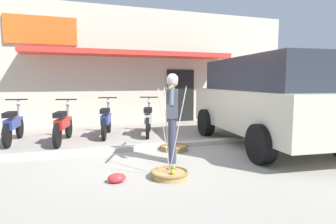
% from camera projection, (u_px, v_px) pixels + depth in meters
% --- Properties ---
extents(ground_plane, '(90.00, 90.00, 0.00)m').
position_uv_depth(ground_plane, '(154.00, 157.00, 5.93)').
color(ground_plane, '#9E998C').
extents(sidewalk_curb, '(20.00, 0.24, 0.10)m').
position_uv_depth(sidewalk_curb, '(146.00, 147.00, 6.58)').
color(sidewalk_curb, '#BAB4A5').
rests_on(sidewalk_curb, ground).
extents(fruit_vendor, '(0.77, 1.73, 1.70)m').
position_uv_depth(fruit_vendor, '(172.00, 111.00, 5.45)').
color(fruit_vendor, '#38384C').
rests_on(fruit_vendor, ground).
extents(fruit_basket_left_side, '(0.62, 0.62, 1.45)m').
position_uv_depth(fruit_basket_left_side, '(170.00, 173.00, 4.62)').
color(fruit_basket_left_side, '#B2894C').
rests_on(fruit_basket_left_side, ground).
extents(fruit_basket_right_side, '(0.62, 0.62, 1.45)m').
position_uv_depth(fruit_basket_right_side, '(174.00, 147.00, 6.47)').
color(fruit_basket_right_side, '#B2894C').
rests_on(fruit_basket_right_side, ground).
extents(motorcycle_nearest_shop, '(0.54, 1.82, 1.09)m').
position_uv_depth(motorcycle_nearest_shop, '(13.00, 125.00, 7.21)').
color(motorcycle_nearest_shop, black).
rests_on(motorcycle_nearest_shop, ground).
extents(motorcycle_second_in_row, '(0.59, 1.80, 1.09)m').
position_uv_depth(motorcycle_second_in_row, '(63.00, 125.00, 7.23)').
color(motorcycle_second_in_row, black).
rests_on(motorcycle_second_in_row, ground).
extents(motorcycle_third_in_row, '(0.62, 1.79, 1.09)m').
position_uv_depth(motorcycle_third_in_row, '(106.00, 120.00, 8.08)').
color(motorcycle_third_in_row, black).
rests_on(motorcycle_third_in_row, ground).
extents(motorcycle_end_of_row, '(0.71, 1.76, 1.09)m').
position_uv_depth(motorcycle_end_of_row, '(148.00, 119.00, 8.32)').
color(motorcycle_end_of_row, black).
rests_on(motorcycle_end_of_row, ground).
extents(parked_truck, '(2.55, 4.97, 2.10)m').
position_uv_depth(parked_truck, '(266.00, 99.00, 6.90)').
color(parked_truck, beige).
rests_on(parked_truck, ground).
extents(storefront_building, '(13.00, 6.00, 4.20)m').
position_uv_depth(storefront_building, '(119.00, 69.00, 12.73)').
color(storefront_building, beige).
rests_on(storefront_building, ground).
extents(plastic_litter_bag, '(0.28, 0.22, 0.14)m').
position_uv_depth(plastic_litter_bag, '(117.00, 178.00, 4.41)').
color(plastic_litter_bag, red).
rests_on(plastic_litter_bag, ground).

